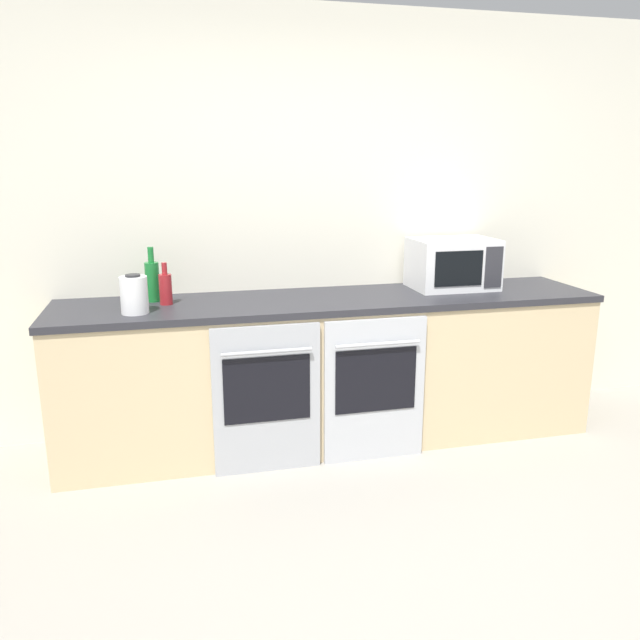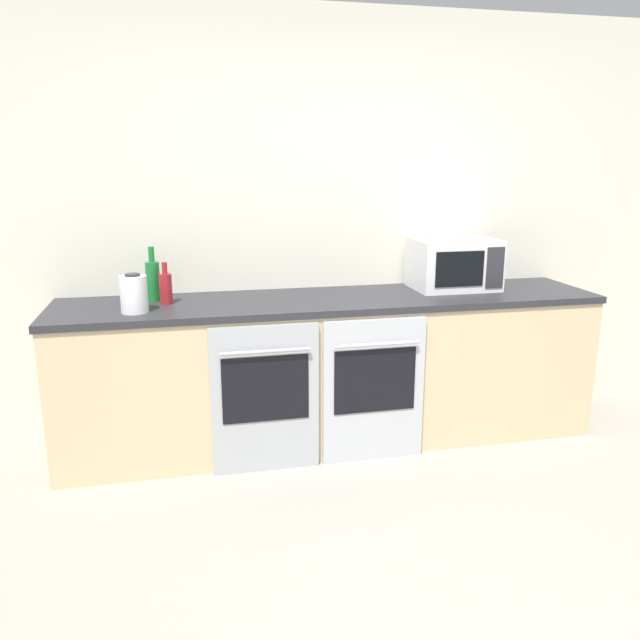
# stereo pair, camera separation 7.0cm
# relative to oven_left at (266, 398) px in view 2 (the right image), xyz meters

# --- Properties ---
(ground_plane) EXTENTS (16.00, 16.00, 0.00)m
(ground_plane) POSITION_rel_oven_left_xyz_m (0.45, -1.24, -0.43)
(ground_plane) COLOR gray
(wall_back) EXTENTS (10.00, 0.06, 2.60)m
(wall_back) POSITION_rel_oven_left_xyz_m (0.45, 0.71, 0.87)
(wall_back) COLOR silver
(wall_back) RESTS_ON ground_plane
(counter_back) EXTENTS (3.24, 0.68, 0.90)m
(counter_back) POSITION_rel_oven_left_xyz_m (0.45, 0.35, 0.02)
(counter_back) COLOR #D1B789
(counter_back) RESTS_ON ground_plane
(oven_left) EXTENTS (0.59, 0.06, 0.84)m
(oven_left) POSITION_rel_oven_left_xyz_m (0.00, 0.00, 0.00)
(oven_left) COLOR #A8AAAF
(oven_left) RESTS_ON ground_plane
(oven_right) EXTENTS (0.59, 0.06, 0.84)m
(oven_right) POSITION_rel_oven_left_xyz_m (0.62, 0.00, 0.00)
(oven_right) COLOR #B7BABF
(oven_right) RESTS_ON ground_plane
(microwave) EXTENTS (0.52, 0.38, 0.32)m
(microwave) POSITION_rel_oven_left_xyz_m (1.28, 0.45, 0.63)
(microwave) COLOR silver
(microwave) RESTS_ON counter_back
(bottle_red) EXTENTS (0.07, 0.07, 0.24)m
(bottle_red) POSITION_rel_oven_left_xyz_m (-0.51, 0.39, 0.57)
(bottle_red) COLOR maroon
(bottle_red) RESTS_ON counter_back
(bottle_green) EXTENTS (0.08, 0.08, 0.32)m
(bottle_green) POSITION_rel_oven_left_xyz_m (-0.58, 0.49, 0.60)
(bottle_green) COLOR #19722D
(bottle_green) RESTS_ON counter_back
(kettle) EXTENTS (0.14, 0.14, 0.21)m
(kettle) POSITION_rel_oven_left_xyz_m (-0.67, 0.20, 0.57)
(kettle) COLOR white
(kettle) RESTS_ON counter_back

